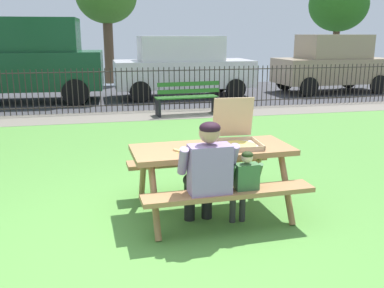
% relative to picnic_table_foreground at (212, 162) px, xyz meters
% --- Properties ---
extents(ground, '(28.00, 11.68, 0.02)m').
position_rel_picnic_table_foreground_xyz_m(ground, '(-0.78, 1.05, -0.61)').
color(ground, '#528D3C').
extents(cobblestone_walkway, '(28.00, 1.40, 0.01)m').
position_rel_picnic_table_foreground_xyz_m(cobblestone_walkway, '(-0.78, 6.19, -0.60)').
color(cobblestone_walkway, slate).
extents(street_asphalt, '(28.00, 6.01, 0.01)m').
position_rel_picnic_table_foreground_xyz_m(street_asphalt, '(-0.78, 9.89, -0.60)').
color(street_asphalt, '#38383D').
extents(picnic_table_foreground, '(1.85, 1.54, 0.79)m').
position_rel_picnic_table_foreground_xyz_m(picnic_table_foreground, '(0.00, 0.00, 0.00)').
color(picnic_table_foreground, '#9B6F45').
rests_on(picnic_table_foreground, ground).
extents(pizza_box_open, '(0.50, 0.56, 0.53)m').
position_rel_picnic_table_foreground_xyz_m(pizza_box_open, '(0.30, 0.03, 0.27)').
color(pizza_box_open, tan).
rests_on(pizza_box_open, picnic_table_foreground).
extents(pizza_slice_on_table, '(0.27, 0.25, 0.02)m').
position_rel_picnic_table_foreground_xyz_m(pizza_slice_on_table, '(-0.33, -0.08, 0.18)').
color(pizza_slice_on_table, '#E1CD58').
rests_on(pizza_slice_on_table, picnic_table_foreground).
extents(adult_at_table, '(0.62, 0.60, 1.19)m').
position_rel_picnic_table_foreground_xyz_m(adult_at_table, '(-0.19, -0.51, 0.06)').
color(adult_at_table, black).
rests_on(adult_at_table, ground).
extents(child_at_table, '(0.35, 0.34, 0.87)m').
position_rel_picnic_table_foreground_xyz_m(child_at_table, '(0.20, -0.52, -0.08)').
color(child_at_table, '#303030').
rests_on(child_at_table, ground).
extents(iron_fence_streetside, '(21.34, 0.03, 1.15)m').
position_rel_picnic_table_foreground_xyz_m(iron_fence_streetside, '(-0.78, 6.89, -0.01)').
color(iron_fence_streetside, '#2D2823').
rests_on(iron_fence_streetside, ground).
extents(park_bench_center, '(1.63, 0.58, 0.85)m').
position_rel_picnic_table_foreground_xyz_m(park_bench_center, '(1.01, 6.05, -0.18)').
color(park_bench_center, '#2C6425').
rests_on(park_bench_center, ground).
extents(parked_car_left, '(4.80, 2.28, 2.46)m').
position_rel_picnic_table_foreground_xyz_m(parked_car_left, '(-3.35, 9.20, 0.71)').
color(parked_car_left, '#164829').
rests_on(parked_car_left, ground).
extents(parked_car_center, '(4.40, 1.91, 1.94)m').
position_rel_picnic_table_foreground_xyz_m(parked_car_center, '(1.53, 9.20, 0.41)').
color(parked_car_center, silver).
rests_on(parked_car_center, ground).
extents(parked_car_right, '(3.96, 1.94, 1.98)m').
position_rel_picnic_table_foreground_xyz_m(parked_car_right, '(6.87, 9.20, 0.41)').
color(parked_car_right, '#9B8569').
rests_on(parked_car_right, ground).
extents(far_tree_center, '(2.65, 2.65, 4.48)m').
position_rel_picnic_table_foreground_xyz_m(far_tree_center, '(9.69, 13.81, 2.66)').
color(far_tree_center, brown).
rests_on(far_tree_center, ground).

